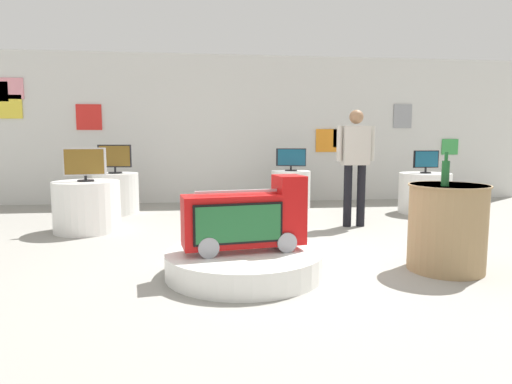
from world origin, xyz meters
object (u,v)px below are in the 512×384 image
(display_pedestal_far_right, at_px, (424,193))
(shopper_browsing_near_truck, at_px, (355,159))
(tv_on_far_right, at_px, (426,161))
(tv_on_center_rear, at_px, (85,164))
(side_table_round, at_px, (447,227))
(display_pedestal_right_rear, at_px, (116,193))
(tv_on_left_rear, at_px, (291,159))
(display_pedestal_center_rear, at_px, (87,206))
(display_pedestal_left_rear, at_px, (291,189))
(bottle_on_side_table, at_px, (445,172))
(main_display_pedestal, at_px, (244,263))
(tv_on_right_rear, at_px, (115,158))
(novelty_firetruck_tv, at_px, (247,220))

(display_pedestal_far_right, relative_size, shopper_browsing_near_truck, 0.51)
(display_pedestal_far_right, distance_m, tv_on_far_right, 0.56)
(tv_on_center_rear, xyz_separation_m, side_table_round, (3.94, -2.29, -0.51))
(display_pedestal_right_rear, bearing_deg, tv_on_left_rear, 4.41)
(display_pedestal_center_rear, height_order, tv_on_center_rear, tv_on_center_rear)
(display_pedestal_left_rear, xyz_separation_m, bottle_on_side_table, (0.61, -4.16, 0.61))
(tv_on_left_rear, height_order, tv_on_center_rear, tv_on_center_rear)
(display_pedestal_left_rear, distance_m, tv_on_center_rear, 3.70)
(tv_on_center_rear, distance_m, shopper_browsing_near_truck, 3.79)
(tv_on_left_rear, height_order, display_pedestal_right_rear, tv_on_left_rear)
(tv_on_left_rear, bearing_deg, shopper_browsing_near_truck, -72.60)
(display_pedestal_far_right, bearing_deg, tv_on_far_right, -91.96)
(display_pedestal_center_rear, height_order, tv_on_far_right, tv_on_far_right)
(display_pedestal_far_right, bearing_deg, side_table_round, -114.57)
(main_display_pedestal, bearing_deg, side_table_round, -2.52)
(display_pedestal_left_rear, distance_m, tv_on_right_rear, 3.19)
(display_pedestal_right_rear, distance_m, bottle_on_side_table, 5.44)
(tv_on_far_right, bearing_deg, side_table_round, -114.60)
(shopper_browsing_near_truck, bearing_deg, main_display_pedestal, -130.43)
(main_display_pedestal, xyz_separation_m, tv_on_center_rear, (-1.99, 2.21, 0.83))
(novelty_firetruck_tv, bearing_deg, tv_on_right_rear, 117.35)
(side_table_round, xyz_separation_m, bottle_on_side_table, (-0.11, -0.12, 0.53))
(display_pedestal_left_rear, distance_m, side_table_round, 4.11)
(display_pedestal_right_rear, bearing_deg, display_pedestal_center_rear, -93.50)
(tv_on_center_rear, bearing_deg, main_display_pedestal, -47.98)
(display_pedestal_left_rear, relative_size, tv_on_far_right, 1.62)
(tv_on_left_rear, distance_m, bottle_on_side_table, 4.20)
(side_table_round, bearing_deg, tv_on_center_rear, 149.79)
(tv_on_left_rear, relative_size, display_pedestal_far_right, 0.63)
(tv_on_center_rear, bearing_deg, display_pedestal_far_right, 9.63)
(tv_on_left_rear, bearing_deg, bottle_on_side_table, -81.65)
(bottle_on_side_table, height_order, shopper_browsing_near_truck, shopper_browsing_near_truck)
(shopper_browsing_near_truck, bearing_deg, bottle_on_side_table, -89.15)
(display_pedestal_far_right, bearing_deg, tv_on_center_rear, -170.37)
(display_pedestal_center_rear, relative_size, side_table_round, 1.07)
(tv_on_far_right, relative_size, bottle_on_side_table, 1.44)
(main_display_pedestal, distance_m, tv_on_center_rear, 3.08)
(bottle_on_side_table, distance_m, shopper_browsing_near_truck, 2.32)
(novelty_firetruck_tv, xyz_separation_m, display_pedestal_far_right, (3.39, 3.13, -0.17))
(display_pedestal_center_rear, relative_size, shopper_browsing_near_truck, 0.53)
(display_pedestal_left_rear, bearing_deg, tv_on_right_rear, -175.43)
(display_pedestal_left_rear, xyz_separation_m, tv_on_center_rear, (-3.21, -1.75, 0.59))
(main_display_pedestal, bearing_deg, display_pedestal_right_rear, 117.06)
(display_pedestal_left_rear, relative_size, shopper_browsing_near_truck, 0.43)
(display_pedestal_center_rear, xyz_separation_m, shopper_browsing_near_truck, (3.79, -0.10, 0.64))
(tv_on_right_rear, relative_size, side_table_round, 0.69)
(display_pedestal_far_right, distance_m, bottle_on_side_table, 3.74)
(display_pedestal_left_rear, relative_size, side_table_round, 0.87)
(tv_on_center_rear, relative_size, bottle_on_side_table, 1.76)
(tv_on_left_rear, xyz_separation_m, bottle_on_side_table, (0.61, -4.16, 0.04))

